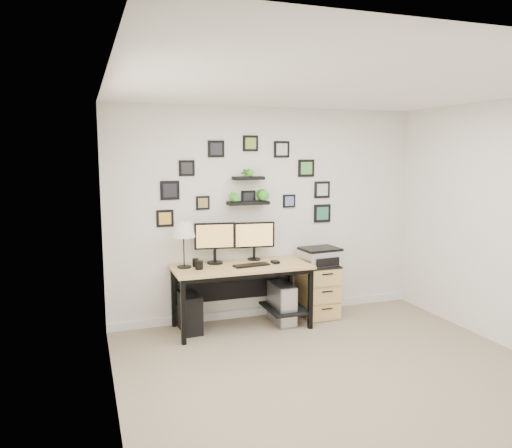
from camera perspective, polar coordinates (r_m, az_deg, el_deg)
name	(u,v)px	position (r m, az deg, el deg)	size (l,w,h in m)	color
room	(269,310)	(6.49, 1.46, -9.82)	(4.00, 4.00, 4.00)	tan
desk	(243,275)	(5.90, -1.45, -5.84)	(1.60, 0.70, 0.75)	tan
monitor_left	(215,240)	(5.88, -4.74, -1.82)	(0.48, 0.21, 0.49)	black
monitor_right	(254,238)	(6.07, -0.21, -1.56)	(0.50, 0.18, 0.47)	black
keyboard	(251,265)	(5.80, -0.53, -4.72)	(0.42, 0.13, 0.02)	black
mouse	(275,262)	(5.93, 2.20, -4.36)	(0.07, 0.11, 0.03)	black
table_lamp	(183,230)	(5.70, -8.29, -0.73)	(0.26, 0.26, 0.54)	black
mug	(199,265)	(5.66, -6.51, -4.69)	(0.09, 0.09, 0.10)	black
pen_cup	(195,263)	(5.81, -6.93, -4.40)	(0.07, 0.07, 0.09)	black
pc_tower_black	(190,312)	(5.90, -7.59, -9.99)	(0.20, 0.44, 0.44)	black
pc_tower_grey	(282,303)	(6.14, 2.98, -9.02)	(0.22, 0.49, 0.48)	gray
file_cabinet	(318,290)	(6.39, 7.05, -7.49)	(0.43, 0.53, 0.67)	tan
printer	(320,256)	(6.27, 7.33, -3.66)	(0.49, 0.41, 0.21)	silver
wall_decor	(250,186)	(6.05, -0.65, 4.38)	(2.25, 0.18, 1.10)	black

